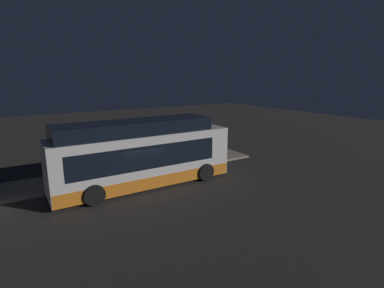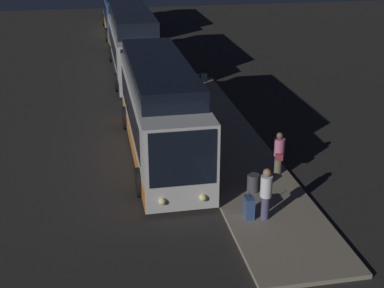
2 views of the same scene
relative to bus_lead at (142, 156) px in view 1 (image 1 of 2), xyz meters
The scene contains 9 objects.
ground 1.85m from the bus_lead, 143.88° to the right, with size 80.00×80.00×0.00m, color #2B2826.
platform 3.42m from the bus_lead, 97.43° to the left, with size 20.00×3.23×0.14m.
bus_lead is the anchor object (origin of this frame).
passenger_boarding 6.72m from the bus_lead, 22.46° to the left, with size 0.64×0.54×1.79m.
passenger_waiting 2.11m from the bus_lead, 81.69° to the left, with size 0.41×0.58×1.57m.
passenger_with_bags 5.16m from the bus_lead, 53.00° to the left, with size 0.68×0.53×1.68m.
suitcase 6.49m from the bus_lead, 18.84° to the left, with size 0.47×0.28×0.98m.
sign_post 3.75m from the bus_lead, 142.55° to the left, with size 0.10×0.66×2.43m.
trash_bin 5.25m from the bus_lead, 32.48° to the left, with size 0.44×0.44×0.65m.
Camera 1 is at (-6.15, -15.36, 6.35)m, focal length 28.00 mm.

